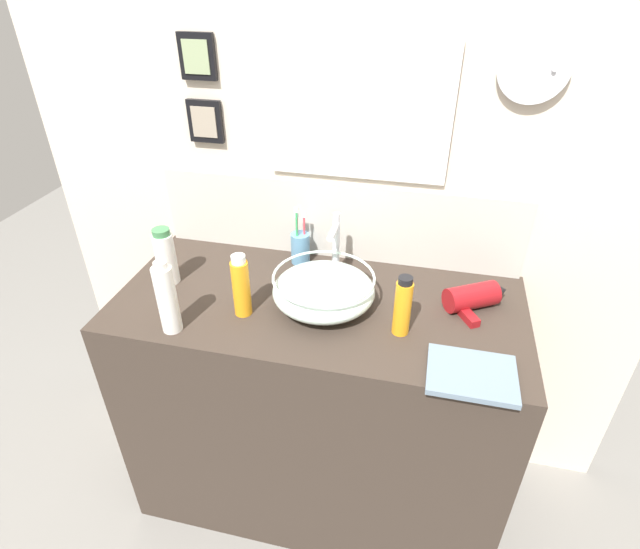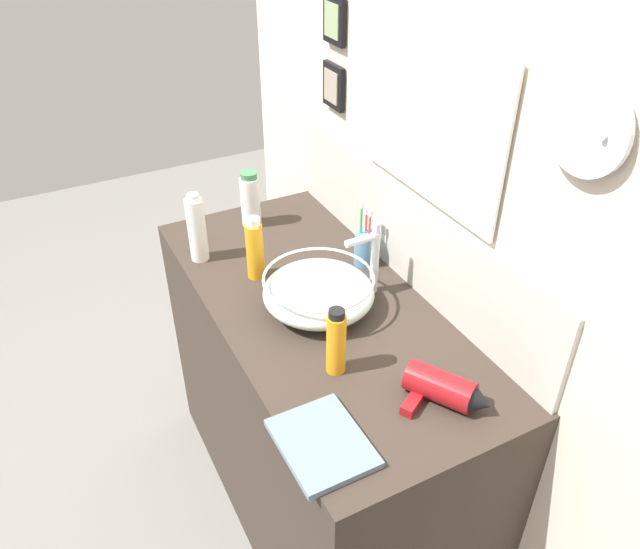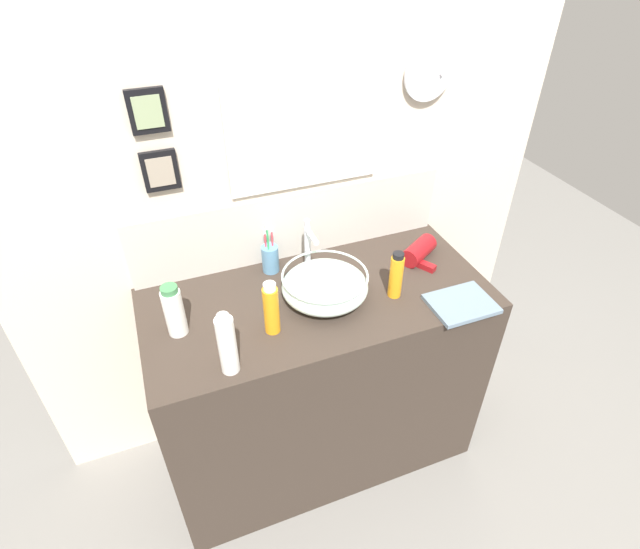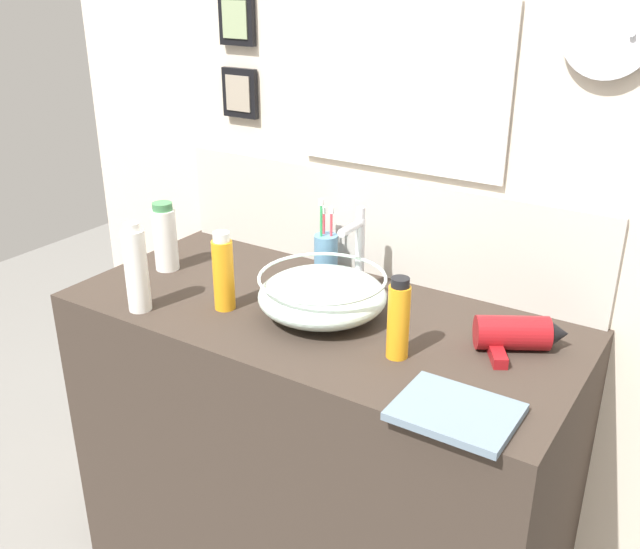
% 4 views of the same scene
% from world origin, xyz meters
% --- Properties ---
extents(vanity_counter, '(1.25, 0.58, 0.90)m').
position_xyz_m(vanity_counter, '(0.00, 0.00, 0.45)').
color(vanity_counter, '#382D26').
rests_on(vanity_counter, ground).
extents(back_panel, '(2.13, 0.09, 2.49)m').
position_xyz_m(back_panel, '(0.00, 0.32, 1.24)').
color(back_panel, beige).
rests_on(back_panel, ground).
extents(glass_bowl_sink, '(0.31, 0.31, 0.10)m').
position_xyz_m(glass_bowl_sink, '(0.02, -0.01, 0.96)').
color(glass_bowl_sink, silver).
rests_on(glass_bowl_sink, vanity_counter).
extents(faucet, '(0.02, 0.11, 0.22)m').
position_xyz_m(faucet, '(0.02, 0.15, 1.03)').
color(faucet, silver).
rests_on(faucet, vanity_counter).
extents(hair_drier, '(0.21, 0.20, 0.08)m').
position_xyz_m(hair_drier, '(0.47, 0.08, 0.94)').
color(hair_drier, maroon).
rests_on(hair_drier, vanity_counter).
extents(toothbrush_cup, '(0.06, 0.06, 0.21)m').
position_xyz_m(toothbrush_cup, '(-0.11, 0.21, 0.96)').
color(toothbrush_cup, '#598CB2').
rests_on(toothbrush_cup, vanity_counter).
extents(spray_bottle, '(0.06, 0.06, 0.19)m').
position_xyz_m(spray_bottle, '(-0.50, 0.00, 0.99)').
color(spray_bottle, white).
rests_on(spray_bottle, vanity_counter).
extents(soap_dispenser, '(0.05, 0.05, 0.18)m').
position_xyz_m(soap_dispenser, '(0.26, -0.09, 0.99)').
color(soap_dispenser, orange).
rests_on(soap_dispenser, vanity_counter).
extents(shampoo_bottle, '(0.06, 0.06, 0.22)m').
position_xyz_m(shampoo_bottle, '(-0.37, -0.22, 1.01)').
color(shampoo_bottle, white).
rests_on(shampoo_bottle, vanity_counter).
extents(lotion_bottle, '(0.05, 0.05, 0.20)m').
position_xyz_m(lotion_bottle, '(-0.20, -0.11, 1.00)').
color(lotion_bottle, orange).
rests_on(lotion_bottle, vanity_counter).
extents(hand_towel, '(0.22, 0.18, 0.02)m').
position_xyz_m(hand_towel, '(0.45, -0.23, 0.91)').
color(hand_towel, slate).
rests_on(hand_towel, vanity_counter).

